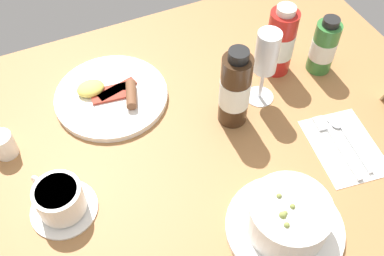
{
  "coord_description": "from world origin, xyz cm",
  "views": [
    {
      "loc": [
        -24.16,
        -49.27,
        72.88
      ],
      "look_at": [
        -1.97,
        -0.27,
        4.82
      ],
      "focal_mm": 41.77,
      "sensor_mm": 36.0,
      "label": 1
    }
  ],
  "objects": [
    {
      "name": "coffee_cup",
      "position": [
        -29.38,
        -4.39,
        3.35
      ],
      "size": [
        12.17,
        12.43,
        6.84
      ],
      "color": "white",
      "rests_on": "ground_plane"
    },
    {
      "name": "wine_glass",
      "position": [
        16.72,
        5.06,
        11.96
      ],
      "size": [
        6.17,
        6.17,
        17.81
      ],
      "color": "white",
      "rests_on": "ground_plane"
    },
    {
      "name": "sauce_bottle_red",
      "position": [
        24.49,
        11.4,
        7.98
      ],
      "size": [
        6.4,
        6.4,
        17.13
      ],
      "color": "#B21E19",
      "rests_on": "ground_plane"
    },
    {
      "name": "creamer_jug",
      "position": [
        -36.37,
        12.59,
        2.76
      ],
      "size": [
        5.33,
        4.39,
        5.86
      ],
      "color": "white",
      "rests_on": "ground_plane"
    },
    {
      "name": "cutlery_setting",
      "position": [
        25.65,
        -13.46,
        0.26
      ],
      "size": [
        14.94,
        18.83,
        0.9
      ],
      "color": "white",
      "rests_on": "ground_plane"
    },
    {
      "name": "porridge_bowl",
      "position": [
        4.96,
        -24.28,
        4.02
      ],
      "size": [
        20.8,
        20.8,
        8.96
      ],
      "color": "white",
      "rests_on": "ground_plane"
    },
    {
      "name": "sauce_bottle_brown",
      "position": [
        8.46,
        2.27,
        8.56
      ],
      "size": [
        6.17,
        6.17,
        18.67
      ],
      "color": "#382314",
      "rests_on": "ground_plane"
    },
    {
      "name": "ground_plane",
      "position": [
        0.0,
        0.0,
        -1.5
      ],
      "size": [
        110.0,
        84.0,
        3.0
      ],
      "primitive_type": "cube",
      "color": "#9E6B3D"
    },
    {
      "name": "breakfast_plate",
      "position": [
        -13.11,
        18.14,
        0.92
      ],
      "size": [
        24.56,
        24.56,
        3.7
      ],
      "color": "white",
      "rests_on": "ground_plane"
    },
    {
      "name": "sauce_bottle_green",
      "position": [
        33.66,
        7.47,
        6.4
      ],
      "size": [
        5.68,
        5.68,
        14.01
      ],
      "color": "#337233",
      "rests_on": "ground_plane"
    }
  ]
}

